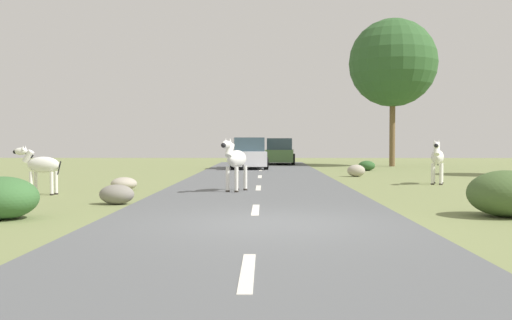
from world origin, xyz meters
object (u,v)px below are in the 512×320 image
object	(u,v)px
bush_2	(507,193)
zebra_0	(235,160)
bush_1	(2,198)
rock_2	(356,171)
car_1	(280,152)
tree_1	(393,63)
zebra_2	(437,158)
zebra_1	(41,165)
bush_3	(367,166)
rock_0	(124,184)
rock_1	(117,194)
car_0	(248,154)

from	to	relation	value
bush_2	zebra_0	bearing A→B (deg)	137.37
bush_1	rock_2	world-z (taller)	bush_1
zebra_0	car_1	distance (m)	21.38
tree_1	zebra_2	bearing A→B (deg)	-96.67
zebra_1	rock_2	size ratio (longest dim) A/B	1.93
zebra_2	zebra_0	bearing A→B (deg)	46.35
rock_2	car_1	bearing A→B (deg)	103.09
bush_2	rock_2	world-z (taller)	bush_2
tree_1	bush_3	bearing A→B (deg)	-114.98
tree_1	rock_0	distance (m)	23.05
bush_2	bush_3	xyz separation A→B (m)	(0.51, 18.95, -0.21)
bush_3	zebra_0	bearing A→B (deg)	-115.22
rock_1	rock_2	distance (m)	13.79
zebra_2	tree_1	xyz separation A→B (m)	(1.81, 15.48, 5.56)
bush_2	rock_2	size ratio (longest dim) A/B	2.03
zebra_2	car_1	world-z (taller)	car_1
car_0	bush_1	xyz separation A→B (m)	(-4.33, -20.87, -0.42)
bush_2	zebra_1	bearing A→B (deg)	157.52
zebra_0	zebra_2	bearing A→B (deg)	-133.36
bush_1	tree_1	bearing A→B (deg)	61.99
rock_0	rock_2	world-z (taller)	rock_2
car_1	zebra_0	bearing A→B (deg)	-91.91
car_0	rock_1	xyz separation A→B (m)	(-2.75, -18.11, -0.60)
zebra_1	bush_3	bearing A→B (deg)	-31.72
car_1	bush_2	xyz separation A→B (m)	(3.95, -26.70, -0.37)
zebra_0	zebra_2	distance (m)	8.05
zebra_2	bush_1	size ratio (longest dim) A/B	1.17
bush_3	car_0	bearing A→B (deg)	167.86
zebra_0	rock_1	xyz separation A→B (m)	(-2.78, -3.19, -0.76)
zebra_0	rock_2	distance (m)	9.64
bush_2	bush_3	size ratio (longest dim) A/B	1.79
car_0	rock_2	world-z (taller)	car_0
car_0	bush_1	bearing A→B (deg)	-106.10
zebra_1	bush_3	world-z (taller)	zebra_1
zebra_1	tree_1	xyz separation A→B (m)	(14.66, 19.76, 5.67)
car_1	tree_1	size ratio (longest dim) A/B	0.48
car_1	rock_2	xyz separation A→B (m)	(3.04, -13.06, -0.58)
zebra_2	rock_1	size ratio (longest dim) A/B	1.93
zebra_0	car_1	world-z (taller)	car_1
tree_1	bush_2	distance (m)	25.47
zebra_0	car_0	size ratio (longest dim) A/B	0.37
zebra_2	rock_0	world-z (taller)	zebra_2
tree_1	rock_2	world-z (taller)	tree_1
zebra_0	bush_2	xyz separation A→B (m)	(5.87, -5.41, -0.53)
bush_2	bush_3	world-z (taller)	bush_2
zebra_1	car_0	world-z (taller)	car_0
car_1	rock_1	xyz separation A→B (m)	(-4.71, -24.48, -0.60)
bush_3	rock_0	distance (m)	16.12
bush_1	rock_1	world-z (taller)	bush_1
bush_1	bush_3	xyz separation A→B (m)	(10.74, 19.49, -0.16)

